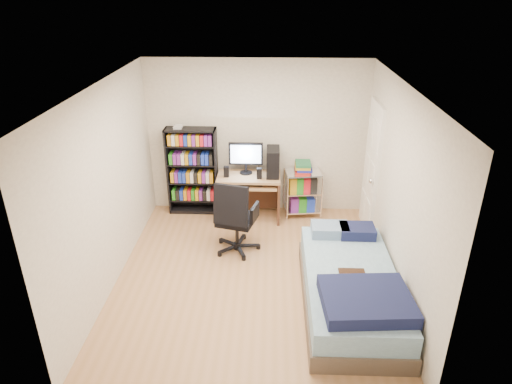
{
  "coord_description": "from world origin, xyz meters",
  "views": [
    {
      "loc": [
        0.24,
        -4.98,
        3.56
      ],
      "look_at": [
        0.04,
        0.4,
        1.04
      ],
      "focal_mm": 32.0,
      "sensor_mm": 36.0,
      "label": 1
    }
  ],
  "objects_px": {
    "media_shelf": "(192,170)",
    "bed": "(351,288)",
    "office_chair": "(236,229)",
    "computer_desk": "(255,179)"
  },
  "relations": [
    {
      "from": "office_chair",
      "to": "media_shelf",
      "type": "bearing_deg",
      "value": 137.89
    },
    {
      "from": "media_shelf",
      "to": "bed",
      "type": "xyz_separation_m",
      "value": [
        2.24,
        -2.41,
        -0.47
      ]
    },
    {
      "from": "media_shelf",
      "to": "bed",
      "type": "distance_m",
      "value": 3.32
    },
    {
      "from": "media_shelf",
      "to": "bed",
      "type": "height_order",
      "value": "media_shelf"
    },
    {
      "from": "media_shelf",
      "to": "computer_desk",
      "type": "relative_size",
      "value": 1.2
    },
    {
      "from": "computer_desk",
      "to": "office_chair",
      "type": "distance_m",
      "value": 1.14
    },
    {
      "from": "media_shelf",
      "to": "office_chair",
      "type": "bearing_deg",
      "value": -56.95
    },
    {
      "from": "computer_desk",
      "to": "bed",
      "type": "bearing_deg",
      "value": -61.77
    },
    {
      "from": "computer_desk",
      "to": "media_shelf",
      "type": "bearing_deg",
      "value": 171.48
    },
    {
      "from": "office_chair",
      "to": "computer_desk",
      "type": "bearing_deg",
      "value": 92.53
    }
  ]
}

